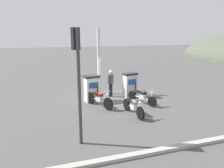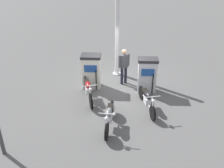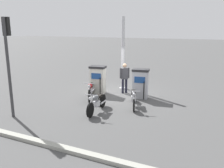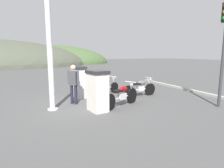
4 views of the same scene
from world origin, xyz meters
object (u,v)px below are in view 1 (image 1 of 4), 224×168
fuel_pump_far (130,85)px  canopy_support_pole (99,63)px  attendant_person (111,81)px  motorcycle_extra (133,106)px  roadside_traffic_light (77,68)px  motorcycle_near_pump (99,99)px  motorcycle_far_pump (142,96)px  fuel_pump_near (92,88)px

fuel_pump_far → canopy_support_pole: canopy_support_pole is taller
attendant_person → canopy_support_pole: size_ratio=0.40×
motorcycle_extra → canopy_support_pole: size_ratio=0.47×
roadside_traffic_light → canopy_support_pole: size_ratio=0.96×
motorcycle_near_pump → fuel_pump_far: bearing=115.1°
motorcycle_extra → roadside_traffic_light: bearing=-59.6°
roadside_traffic_light → motorcycle_extra: bearing=120.4°
roadside_traffic_light → motorcycle_far_pump: bearing=126.5°
motorcycle_far_pump → motorcycle_extra: motorcycle_extra is taller
fuel_pump_near → motorcycle_far_pump: (1.44, 2.55, -0.34)m
fuel_pump_near → motorcycle_far_pump: bearing=60.6°
roadside_traffic_light → canopy_support_pole: (-6.12, 2.62, -0.71)m
motorcycle_near_pump → motorcycle_far_pump: (0.34, 2.44, -0.02)m
motorcycle_near_pump → fuel_pump_near: bearing=-174.5°
roadside_traffic_light → canopy_support_pole: canopy_support_pole is taller
motorcycle_near_pump → motorcycle_far_pump: size_ratio=1.01×
attendant_person → roadside_traffic_light: bearing=-30.9°
motorcycle_extra → canopy_support_pole: (-4.35, -0.39, 1.59)m
motorcycle_extra → roadside_traffic_light: 4.17m
fuel_pump_near → fuel_pump_far: (0.00, 2.46, -0.00)m
motorcycle_near_pump → motorcycle_far_pump: motorcycle_near_pump is taller
motorcycle_near_pump → attendant_person: bearing=142.4°
attendant_person → motorcycle_near_pump: bearing=-37.6°
attendant_person → canopy_support_pole: 1.52m
fuel_pump_near → roadside_traffic_light: bearing=-20.3°
fuel_pump_near → motorcycle_far_pump: 2.95m
motorcycle_near_pump → canopy_support_pole: bearing=162.9°
attendant_person → motorcycle_far_pump: bearing=30.3°
fuel_pump_far → motorcycle_extra: 3.07m
motorcycle_far_pump → roadside_traffic_light: bearing=-53.5°
fuel_pump_near → motorcycle_near_pump: (1.10, 0.11, -0.32)m
fuel_pump_far → attendant_person: size_ratio=0.91×
fuel_pump_far → roadside_traffic_light: bearing=-42.2°
fuel_pump_far → attendant_person: attendant_person is taller
motorcycle_extra → roadside_traffic_light: roadside_traffic_light is taller
motorcycle_near_pump → roadside_traffic_light: roadside_traffic_light is taller
motorcycle_far_pump → roadside_traffic_light: size_ratio=0.49×
fuel_pump_near → attendant_person: bearing=111.9°
canopy_support_pole → fuel_pump_far: bearing=45.3°
fuel_pump_near → motorcycle_near_pump: 1.15m
motorcycle_far_pump → canopy_support_pole: size_ratio=0.47×
fuel_pump_near → motorcycle_far_pump: size_ratio=0.78×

